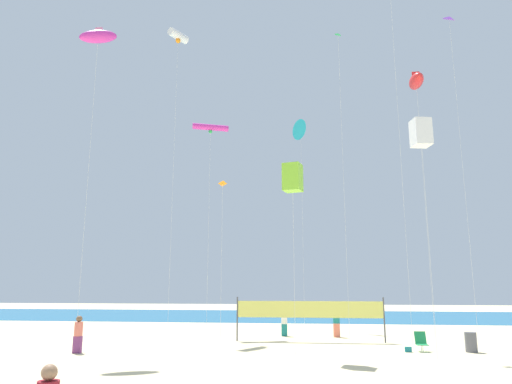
# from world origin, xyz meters

# --- Properties ---
(ground_plane) EXTENTS (120.00, 120.00, 0.00)m
(ground_plane) POSITION_xyz_m (0.00, 0.00, 0.00)
(ground_plane) COLOR beige
(ocean_band) EXTENTS (120.00, 20.00, 0.01)m
(ocean_band) POSITION_xyz_m (0.00, 30.73, 0.00)
(ocean_band) COLOR #1E6B99
(ocean_band) RESTS_ON ground
(beachgoer_teal_shirt) EXTENTS (0.40, 0.40, 1.75)m
(beachgoer_teal_shirt) POSITION_xyz_m (3.76, 10.84, 0.93)
(beachgoer_teal_shirt) COLOR #EA7260
(beachgoer_teal_shirt) RESTS_ON ground
(beachgoer_white_shirt) EXTENTS (0.36, 0.36, 1.59)m
(beachgoer_white_shirt) POSITION_xyz_m (0.61, 10.98, 0.85)
(beachgoer_white_shirt) COLOR #19727A
(beachgoer_white_shirt) RESTS_ON ground
(beachgoer_coral_shirt) EXTENTS (0.38, 0.38, 1.66)m
(beachgoer_coral_shirt) POSITION_xyz_m (-8.35, 2.56, 0.89)
(beachgoer_coral_shirt) COLOR #7A3872
(beachgoer_coral_shirt) RESTS_ON ground
(folding_beach_chair) EXTENTS (0.52, 0.65, 0.89)m
(folding_beach_chair) POSITION_xyz_m (7.43, 5.13, 0.47)
(folding_beach_chair) COLOR #1E8C4C
(folding_beach_chair) RESTS_ON ground
(trash_barrel) EXTENTS (0.53, 0.53, 0.90)m
(trash_barrel) POSITION_xyz_m (9.66, 5.09, 0.45)
(trash_barrel) COLOR #595960
(trash_barrel) RESTS_ON ground
(volleyball_net) EXTENTS (8.19, 0.11, 2.40)m
(volleyball_net) POSITION_xyz_m (2.18, 8.29, 1.64)
(volleyball_net) COLOR #4C4C51
(volleyball_net) RESTS_ON ground
(beach_handbag) EXTENTS (0.30, 0.15, 0.24)m
(beach_handbag) POSITION_xyz_m (6.76, 4.79, 0.12)
(beach_handbag) COLOR #19727A
(beach_handbag) RESTS_ON ground
(kite_red_inflatable) EXTENTS (1.03, 2.62, 17.15)m
(kite_red_inflatable) POSITION_xyz_m (9.61, 11.63, 16.46)
(kite_red_inflatable) COLOR silver
(kite_red_inflatable) RESTS_ON ground
(kite_white_tube) EXTENTS (1.35, 1.72, 21.68)m
(kite_white_tube) POSITION_xyz_m (-7.16, 12.24, 21.29)
(kite_white_tube) COLOR silver
(kite_white_tube) RESTS_ON ground
(kite_lime_box) EXTENTS (1.00, 1.00, 8.70)m
(kite_lime_box) POSITION_xyz_m (1.60, 2.96, 8.04)
(kite_lime_box) COLOR silver
(kite_lime_box) RESTS_ON ground
(kite_orange_diamond) EXTENTS (0.51, 0.51, 9.38)m
(kite_orange_diamond) POSITION_xyz_m (-2.98, 9.01, 8.91)
(kite_orange_diamond) COLOR silver
(kite_orange_diamond) RESTS_ON ground
(kite_white_box) EXTENTS (0.95, 0.95, 10.63)m
(kite_white_box) POSITION_xyz_m (7.59, 2.89, 9.98)
(kite_white_box) COLOR silver
(kite_white_box) RESTS_ON ground
(kite_magenta_tube) EXTENTS (2.56, 1.33, 14.45)m
(kite_magenta_tube) POSITION_xyz_m (-4.67, 12.75, 14.19)
(kite_magenta_tube) COLOR silver
(kite_magenta_tube) RESTS_ON ground
(kite_magenta_inflatable) EXTENTS (2.22, 1.75, 17.27)m
(kite_magenta_inflatable) POSITION_xyz_m (-9.13, 3.88, 16.63)
(kite_magenta_inflatable) COLOR silver
(kite_magenta_inflatable) RESTS_ON ground
(kite_cyan_delta) EXTENTS (1.36, 1.50, 16.22)m
(kite_cyan_delta) POSITION_xyz_m (1.70, 17.40, 15.35)
(kite_cyan_delta) COLOR silver
(kite_cyan_delta) RESTS_ON ground
(kite_green_diamond) EXTENTS (0.52, 0.52, 17.89)m
(kite_green_diamond) POSITION_xyz_m (4.28, 7.23, 16.23)
(kite_green_diamond) COLOR silver
(kite_green_diamond) RESTS_ON ground
(kite_violet_diamond) EXTENTS (0.89, 0.88, 19.44)m
(kite_violet_diamond) POSITION_xyz_m (11.16, 8.62, 18.86)
(kite_violet_diamond) COLOR silver
(kite_violet_diamond) RESTS_ON ground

